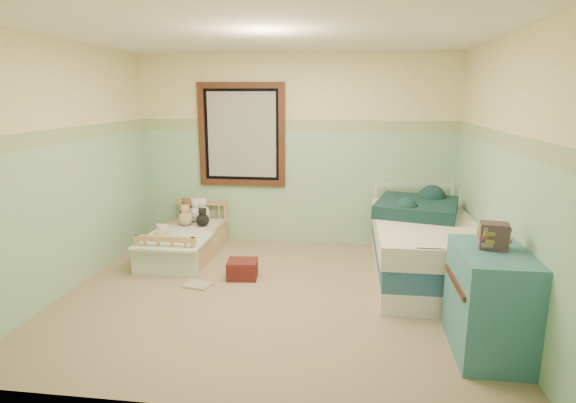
# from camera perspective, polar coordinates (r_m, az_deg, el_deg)

# --- Properties ---
(floor) EXTENTS (4.20, 3.60, 0.02)m
(floor) POSITION_cam_1_polar(r_m,az_deg,el_deg) (4.86, -1.84, -11.27)
(floor) COLOR #7F6E53
(floor) RESTS_ON ground
(ceiling) EXTENTS (4.20, 3.60, 0.02)m
(ceiling) POSITION_cam_1_polar(r_m,az_deg,el_deg) (4.47, -2.08, 19.70)
(ceiling) COLOR white
(ceiling) RESTS_ON wall_back
(wall_back) EXTENTS (4.20, 0.04, 2.50)m
(wall_back) POSITION_cam_1_polar(r_m,az_deg,el_deg) (6.26, 0.77, 6.19)
(wall_back) COLOR #D4C784
(wall_back) RESTS_ON floor
(wall_front) EXTENTS (4.20, 0.04, 2.50)m
(wall_front) POSITION_cam_1_polar(r_m,az_deg,el_deg) (2.78, -8.06, -2.44)
(wall_front) COLOR #D4C784
(wall_front) RESTS_ON floor
(wall_left) EXTENTS (0.04, 3.60, 2.50)m
(wall_left) POSITION_cam_1_polar(r_m,az_deg,el_deg) (5.26, -25.17, 3.70)
(wall_left) COLOR #D4C784
(wall_left) RESTS_ON floor
(wall_right) EXTENTS (0.04, 3.60, 2.50)m
(wall_right) POSITION_cam_1_polar(r_m,az_deg,el_deg) (4.64, 24.58, 2.68)
(wall_right) COLOR #D4C784
(wall_right) RESTS_ON floor
(wainscot_mint) EXTENTS (4.20, 0.01, 1.50)m
(wainscot_mint) POSITION_cam_1_polar(r_m,az_deg,el_deg) (6.33, 0.74, 1.67)
(wainscot_mint) COLOR #99B6A2
(wainscot_mint) RESTS_ON floor
(border_strip) EXTENTS (4.20, 0.01, 0.15)m
(border_strip) POSITION_cam_1_polar(r_m,az_deg,el_deg) (6.22, 0.76, 9.14)
(border_strip) COLOR #44764B
(border_strip) RESTS_ON wall_back
(window_frame) EXTENTS (1.16, 0.06, 1.36)m
(window_frame) POSITION_cam_1_polar(r_m,az_deg,el_deg) (6.32, -5.64, 8.01)
(window_frame) COLOR black
(window_frame) RESTS_ON wall_back
(window_blinds) EXTENTS (0.92, 0.01, 1.12)m
(window_blinds) POSITION_cam_1_polar(r_m,az_deg,el_deg) (6.33, -5.62, 8.02)
(window_blinds) COLOR beige
(window_blinds) RESTS_ON window_frame
(toddler_bed_frame) EXTENTS (0.71, 1.42, 0.18)m
(toddler_bed_frame) POSITION_cam_1_polar(r_m,az_deg,el_deg) (6.08, -12.12, -5.50)
(toddler_bed_frame) COLOR tan
(toddler_bed_frame) RESTS_ON floor
(toddler_mattress) EXTENTS (0.65, 1.35, 0.12)m
(toddler_mattress) POSITION_cam_1_polar(r_m,az_deg,el_deg) (6.04, -12.19, -4.14)
(toddler_mattress) COLOR silver
(toddler_mattress) RESTS_ON toddler_bed_frame
(patchwork_quilt) EXTENTS (0.77, 0.71, 0.03)m
(patchwork_quilt) POSITION_cam_1_polar(r_m,az_deg,el_deg) (5.62, -13.72, -4.69)
(patchwork_quilt) COLOR #92C5DC
(patchwork_quilt) RESTS_ON toddler_mattress
(plush_bed_brown) EXTENTS (0.22, 0.22, 0.22)m
(plush_bed_brown) POSITION_cam_1_polar(r_m,az_deg,el_deg) (6.50, -12.04, -1.39)
(plush_bed_brown) COLOR brown
(plush_bed_brown) RESTS_ON toddler_mattress
(plush_bed_white) EXTENTS (0.22, 0.22, 0.22)m
(plush_bed_white) POSITION_cam_1_polar(r_m,az_deg,el_deg) (6.43, -10.36, -1.44)
(plush_bed_white) COLOR silver
(plush_bed_white) RESTS_ON toddler_mattress
(plush_bed_tan) EXTENTS (0.19, 0.19, 0.19)m
(plush_bed_tan) POSITION_cam_1_polar(r_m,az_deg,el_deg) (6.28, -12.27, -2.01)
(plush_bed_tan) COLOR tan
(plush_bed_tan) RESTS_ON toddler_mattress
(plush_bed_dark) EXTENTS (0.17, 0.17, 0.17)m
(plush_bed_dark) POSITION_cam_1_polar(r_m,az_deg,el_deg) (6.21, -10.26, -2.20)
(plush_bed_dark) COLOR black
(plush_bed_dark) RESTS_ON toddler_mattress
(plush_floor_cream) EXTENTS (0.26, 0.26, 0.26)m
(plush_floor_cream) POSITION_cam_1_polar(r_m,az_deg,el_deg) (6.21, -14.80, -4.88)
(plush_floor_cream) COLOR silver
(plush_floor_cream) RESTS_ON floor
(plush_floor_tan) EXTENTS (0.26, 0.26, 0.26)m
(plush_floor_tan) POSITION_cam_1_polar(r_m,az_deg,el_deg) (5.94, -14.86, -5.72)
(plush_floor_tan) COLOR tan
(plush_floor_tan) RESTS_ON floor
(twin_bed_frame) EXTENTS (1.00, 2.01, 0.22)m
(twin_bed_frame) POSITION_cam_1_polar(r_m,az_deg,el_deg) (5.43, 15.86, -7.78)
(twin_bed_frame) COLOR silver
(twin_bed_frame) RESTS_ON floor
(twin_boxspring) EXTENTS (1.00, 2.01, 0.22)m
(twin_boxspring) POSITION_cam_1_polar(r_m,az_deg,el_deg) (5.36, 16.00, -5.57)
(twin_boxspring) COLOR navy
(twin_boxspring) RESTS_ON twin_bed_frame
(twin_mattress) EXTENTS (1.04, 2.05, 0.22)m
(twin_mattress) POSITION_cam_1_polar(r_m,az_deg,el_deg) (5.29, 16.15, -3.31)
(twin_mattress) COLOR white
(twin_mattress) RESTS_ON twin_boxspring
(teal_blanket) EXTENTS (1.05, 1.08, 0.14)m
(teal_blanket) POSITION_cam_1_polar(r_m,az_deg,el_deg) (5.53, 15.31, -0.65)
(teal_blanket) COLOR #14383F
(teal_blanket) RESTS_ON twin_mattress
(dresser) EXTENTS (0.52, 0.83, 0.83)m
(dresser) POSITION_cam_1_polar(r_m,az_deg,el_deg) (4.02, 23.16, -11.09)
(dresser) COLOR teal
(dresser) RESTS_ON floor
(book_stack) EXTENTS (0.23, 0.19, 0.20)m
(book_stack) POSITION_cam_1_polar(r_m,az_deg,el_deg) (3.90, 23.62, -3.83)
(book_stack) COLOR brown
(book_stack) RESTS_ON dresser
(red_pillow) EXTENTS (0.35, 0.31, 0.20)m
(red_pillow) POSITION_cam_1_polar(r_m,az_deg,el_deg) (5.25, -5.53, -8.14)
(red_pillow) COLOR maroon
(red_pillow) RESTS_ON floor
(floor_book) EXTENTS (0.31, 0.26, 0.03)m
(floor_book) POSITION_cam_1_polar(r_m,az_deg,el_deg) (5.14, -10.84, -9.88)
(floor_book) COLOR gold
(floor_book) RESTS_ON floor
(extra_plush_0) EXTENTS (0.16, 0.16, 0.16)m
(extra_plush_0) POSITION_cam_1_polar(r_m,az_deg,el_deg) (6.40, -12.40, -1.89)
(extra_plush_0) COLOR black
(extra_plush_0) RESTS_ON toddler_mattress
(extra_plush_1) EXTENTS (0.21, 0.21, 0.21)m
(extra_plush_1) POSITION_cam_1_polar(r_m,az_deg,el_deg) (6.44, -11.02, -1.47)
(extra_plush_1) COLOR silver
(extra_plush_1) RESTS_ON toddler_mattress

